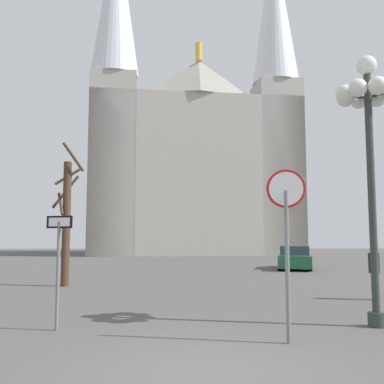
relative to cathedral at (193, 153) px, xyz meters
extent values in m
plane|color=#514F4C|center=(-0.63, -40.27, -10.69)|extent=(120.00, 120.00, 0.00)
cube|color=#ADA89E|center=(-0.12, 1.06, -2.79)|extent=(22.28, 14.36, 15.81)
pyramid|color=#ADA89E|center=(0.44, -3.95, 6.87)|extent=(7.55, 2.81, 3.50)
cylinder|color=gold|center=(0.44, -3.95, 9.52)|extent=(0.70, 0.70, 1.80)
cube|color=#ADA89E|center=(-7.97, -3.68, -1.85)|extent=(4.87, 4.87, 17.68)
cube|color=#ADA89E|center=(8.58, -1.83, -1.85)|extent=(4.87, 4.87, 17.68)
cone|color=silver|center=(8.58, -1.83, 15.36)|extent=(4.85, 4.85, 16.74)
cylinder|color=slate|center=(0.94, -38.68, -9.33)|extent=(0.08, 0.08, 2.73)
cylinder|color=red|center=(0.94, -38.68, -7.93)|extent=(0.70, 0.14, 0.71)
cylinder|color=white|center=(0.94, -38.70, -7.93)|extent=(0.62, 0.09, 0.62)
cylinder|color=slate|center=(-3.50, -37.52, -9.60)|extent=(0.07, 0.07, 2.19)
cube|color=black|center=(-3.50, -37.52, -8.50)|extent=(0.59, 0.26, 0.26)
cube|color=white|center=(-3.50, -37.53, -8.50)|extent=(0.49, 0.21, 0.18)
cylinder|color=#2D3833|center=(3.13, -37.26, -7.96)|extent=(0.16, 0.16, 5.46)
cylinder|color=#2D3833|center=(3.13, -37.26, -10.54)|extent=(0.36, 0.36, 0.30)
sphere|color=white|center=(3.13, -37.26, -5.01)|extent=(0.44, 0.44, 0.44)
cylinder|color=#2D3833|center=(3.39, -37.26, -5.65)|extent=(0.05, 0.51, 0.05)
sphere|color=white|center=(3.49, -36.89, -5.65)|extent=(0.39, 0.39, 0.39)
cylinder|color=#2D3833|center=(3.31, -37.07, -5.65)|extent=(0.40, 0.40, 0.05)
sphere|color=white|center=(3.13, -36.74, -5.65)|extent=(0.39, 0.39, 0.39)
cylinder|color=#2D3833|center=(3.13, -37.00, -5.65)|extent=(0.51, 0.05, 0.05)
sphere|color=white|center=(2.76, -36.89, -5.65)|extent=(0.39, 0.39, 0.39)
cylinder|color=#2D3833|center=(2.95, -37.07, -5.65)|extent=(0.40, 0.40, 0.05)
sphere|color=white|center=(2.61, -37.26, -5.65)|extent=(0.39, 0.39, 0.39)
cylinder|color=#2D3833|center=(2.87, -37.26, -5.65)|extent=(0.05, 0.51, 0.05)
sphere|color=white|center=(2.76, -37.62, -5.65)|extent=(0.39, 0.39, 0.39)
cylinder|color=#2D3833|center=(2.95, -37.44, -5.65)|extent=(0.40, 0.40, 0.05)
sphere|color=white|center=(3.13, -37.77, -5.65)|extent=(0.39, 0.39, 0.39)
cylinder|color=#2D3833|center=(3.13, -37.51, -5.65)|extent=(0.51, 0.05, 0.05)
cylinder|color=#2D3833|center=(3.31, -37.44, -5.65)|extent=(0.40, 0.40, 0.05)
cylinder|color=#473323|center=(-5.47, -29.57, -8.31)|extent=(0.31, 0.31, 4.76)
cylinder|color=#473323|center=(-5.67, -29.71, -7.57)|extent=(0.41, 0.54, 0.89)
cylinder|color=#473323|center=(-5.59, -29.12, -6.44)|extent=(0.99, 0.37, 0.72)
cylinder|color=#473323|center=(-5.65, -29.14, -7.05)|extent=(1.00, 0.49, 1.36)
cylinder|color=#473323|center=(-5.19, -29.89, -5.78)|extent=(0.76, 0.71, 1.06)
cube|color=#1E5B38|center=(5.44, -20.97, -10.21)|extent=(2.81, 4.80, 0.67)
cube|color=#333D47|center=(5.50, -20.75, -9.62)|extent=(2.16, 2.83, 0.50)
cylinder|color=black|center=(5.85, -22.65, -10.37)|extent=(0.37, 0.67, 0.64)
cylinder|color=black|center=(4.30, -22.27, -10.37)|extent=(0.37, 0.67, 0.64)
cylinder|color=black|center=(6.59, -19.68, -10.37)|extent=(0.37, 0.67, 0.64)
cylinder|color=black|center=(5.04, -19.29, -10.37)|extent=(0.37, 0.67, 0.64)
cylinder|color=maroon|center=(4.78, -33.27, -10.30)|extent=(0.12, 0.12, 0.79)
cylinder|color=maroon|center=(4.77, -33.43, -10.30)|extent=(0.12, 0.12, 0.79)
cylinder|color=black|center=(4.78, -33.35, -9.60)|extent=(0.32, 0.32, 0.59)
sphere|color=tan|center=(4.78, -33.35, -9.20)|extent=(0.21, 0.21, 0.21)
camera|label=1|loc=(-0.91, -46.75, -8.78)|focal=41.60mm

